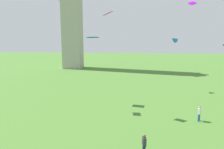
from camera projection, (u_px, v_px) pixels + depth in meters
person_1 at (199, 113)px, 22.87m from camera, size 0.45×0.50×1.68m
person_2 at (144, 144)px, 16.15m from camera, size 0.32×0.52×1.70m
kite_flying_0 at (93, 37)px, 28.76m from camera, size 1.66×1.31×0.18m
kite_flying_2 at (192, 3)px, 27.67m from camera, size 0.93×1.06×0.67m
kite_flying_3 at (174, 39)px, 35.24m from camera, size 1.54×1.52×1.15m
kite_flying_4 at (108, 13)px, 24.15m from camera, size 1.17×1.17×0.53m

